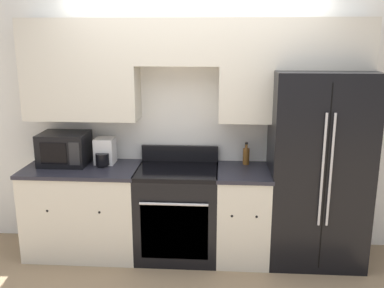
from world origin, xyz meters
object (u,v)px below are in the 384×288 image
Objects in this scene: oven_range at (178,212)px; microwave at (65,149)px; refrigerator at (316,167)px; bottle at (246,156)px.

microwave is (-1.12, 0.09, 0.60)m from oven_range.
microwave is at bearing 175.39° from oven_range.
refrigerator is 8.17× the size of bottle.
refrigerator reaches higher than microwave.
oven_range is at bearing -162.40° from bottle.
oven_range is 0.87m from bottle.
microwave is 2.06× the size of bottle.
oven_range is 4.68× the size of bottle.
refrigerator is at bearing -0.60° from microwave.
bottle is at bearing 167.44° from refrigerator.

